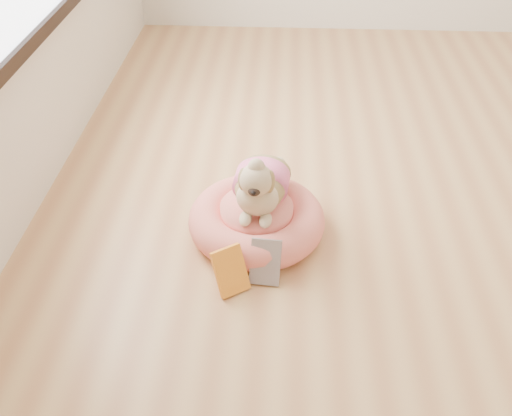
{
  "coord_description": "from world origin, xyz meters",
  "views": [
    {
      "loc": [
        -0.91,
        -2.02,
        1.58
      ],
      "look_at": [
        -1.01,
        -0.22,
        0.17
      ],
      "focal_mm": 40.0,
      "sensor_mm": 36.0,
      "label": 1
    }
  ],
  "objects_px": {
    "pet_bed": "(257,220)",
    "book_white": "(265,262)",
    "book_yellow": "(230,271)",
    "dog": "(260,174)"
  },
  "relations": [
    {
      "from": "pet_bed",
      "to": "dog",
      "type": "height_order",
      "value": "dog"
    },
    {
      "from": "pet_bed",
      "to": "dog",
      "type": "distance_m",
      "value": 0.22
    },
    {
      "from": "pet_bed",
      "to": "book_yellow",
      "type": "distance_m",
      "value": 0.34
    },
    {
      "from": "pet_bed",
      "to": "book_white",
      "type": "xyz_separation_m",
      "value": [
        0.05,
        -0.27,
        0.01
      ]
    },
    {
      "from": "dog",
      "to": "book_yellow",
      "type": "height_order",
      "value": "dog"
    },
    {
      "from": "book_yellow",
      "to": "pet_bed",
      "type": "bearing_deg",
      "value": 42.42
    },
    {
      "from": "dog",
      "to": "book_white",
      "type": "xyz_separation_m",
      "value": [
        0.03,
        -0.28,
        -0.21
      ]
    },
    {
      "from": "pet_bed",
      "to": "book_yellow",
      "type": "height_order",
      "value": "book_yellow"
    },
    {
      "from": "book_white",
      "to": "book_yellow",
      "type": "bearing_deg",
      "value": -150.67
    },
    {
      "from": "pet_bed",
      "to": "book_white",
      "type": "bearing_deg",
      "value": -79.89
    }
  ]
}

